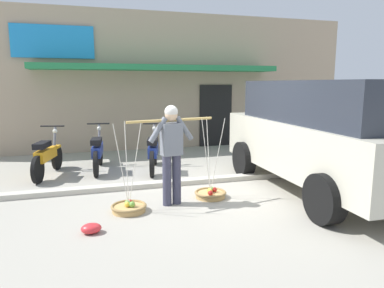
{
  "coord_description": "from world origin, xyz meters",
  "views": [
    {
      "loc": [
        -1.89,
        -6.12,
        2.05
      ],
      "look_at": [
        0.13,
        0.6,
        0.85
      ],
      "focal_mm": 33.3,
      "sensor_mm": 36.0,
      "label": 1
    }
  ],
  "objects_px": {
    "fruit_basket_left_side": "(129,207)",
    "plastic_litter_bag": "(91,228)",
    "fruit_vendor": "(172,148)",
    "motorcycle_nearest_shop": "(47,156)",
    "motorcycle_third_in_row": "(153,152)",
    "motorcycle_second_in_row": "(98,152)",
    "parked_truck": "(324,133)",
    "fruit_basket_right_side": "(210,193)"
  },
  "relations": [
    {
      "from": "fruit_basket_right_side",
      "to": "motorcycle_nearest_shop",
      "type": "bearing_deg",
      "value": 140.25
    },
    {
      "from": "motorcycle_third_in_row",
      "to": "motorcycle_second_in_row",
      "type": "bearing_deg",
      "value": 163.49
    },
    {
      "from": "parked_truck",
      "to": "fruit_vendor",
      "type": "bearing_deg",
      "value": 178.57
    },
    {
      "from": "plastic_litter_bag",
      "to": "motorcycle_second_in_row",
      "type": "bearing_deg",
      "value": 86.26
    },
    {
      "from": "fruit_basket_right_side",
      "to": "motorcycle_nearest_shop",
      "type": "height_order",
      "value": "fruit_basket_right_side"
    },
    {
      "from": "motorcycle_second_in_row",
      "to": "parked_truck",
      "type": "distance_m",
      "value": 5.01
    },
    {
      "from": "motorcycle_nearest_shop",
      "to": "plastic_litter_bag",
      "type": "relative_size",
      "value": 6.38
    },
    {
      "from": "parked_truck",
      "to": "fruit_basket_right_side",
      "type": "bearing_deg",
      "value": 174.12
    },
    {
      "from": "fruit_vendor",
      "to": "parked_truck",
      "type": "height_order",
      "value": "parked_truck"
    },
    {
      "from": "fruit_basket_left_side",
      "to": "parked_truck",
      "type": "relative_size",
      "value": 0.3
    },
    {
      "from": "fruit_vendor",
      "to": "plastic_litter_bag",
      "type": "height_order",
      "value": "fruit_vendor"
    },
    {
      "from": "fruit_vendor",
      "to": "motorcycle_third_in_row",
      "type": "bearing_deg",
      "value": 86.66
    },
    {
      "from": "motorcycle_second_in_row",
      "to": "motorcycle_nearest_shop",
      "type": "bearing_deg",
      "value": -169.49
    },
    {
      "from": "fruit_vendor",
      "to": "motorcycle_nearest_shop",
      "type": "distance_m",
      "value": 3.47
    },
    {
      "from": "motorcycle_nearest_shop",
      "to": "motorcycle_third_in_row",
      "type": "height_order",
      "value": "same"
    },
    {
      "from": "motorcycle_second_in_row",
      "to": "fruit_basket_right_side",
      "type": "bearing_deg",
      "value": -55.04
    },
    {
      "from": "fruit_basket_right_side",
      "to": "motorcycle_third_in_row",
      "type": "height_order",
      "value": "fruit_basket_right_side"
    },
    {
      "from": "plastic_litter_bag",
      "to": "parked_truck",
      "type": "bearing_deg",
      "value": 10.25
    },
    {
      "from": "fruit_basket_left_side",
      "to": "fruit_vendor",
      "type": "bearing_deg",
      "value": 11.37
    },
    {
      "from": "fruit_basket_right_side",
      "to": "parked_truck",
      "type": "bearing_deg",
      "value": -5.88
    },
    {
      "from": "fruit_vendor",
      "to": "fruit_basket_left_side",
      "type": "relative_size",
      "value": 1.17
    },
    {
      "from": "fruit_basket_right_side",
      "to": "plastic_litter_bag",
      "type": "height_order",
      "value": "fruit_basket_right_side"
    },
    {
      "from": "parked_truck",
      "to": "motorcycle_third_in_row",
      "type": "bearing_deg",
      "value": 137.81
    },
    {
      "from": "fruit_vendor",
      "to": "motorcycle_third_in_row",
      "type": "distance_m",
      "value": 2.51
    },
    {
      "from": "parked_truck",
      "to": "motorcycle_nearest_shop",
      "type": "bearing_deg",
      "value": 152.36
    },
    {
      "from": "fruit_vendor",
      "to": "motorcycle_nearest_shop",
      "type": "xyz_separation_m",
      "value": [
        -2.21,
        2.62,
        -0.52
      ]
    },
    {
      "from": "motorcycle_nearest_shop",
      "to": "plastic_litter_bag",
      "type": "distance_m",
      "value": 3.59
    },
    {
      "from": "fruit_vendor",
      "to": "plastic_litter_bag",
      "type": "xyz_separation_m",
      "value": [
        -1.35,
        -0.85,
        -0.91
      ]
    },
    {
      "from": "fruit_vendor",
      "to": "plastic_litter_bag",
      "type": "relative_size",
      "value": 6.05
    },
    {
      "from": "motorcycle_third_in_row",
      "to": "plastic_litter_bag",
      "type": "relative_size",
      "value": 6.38
    },
    {
      "from": "plastic_litter_bag",
      "to": "fruit_basket_right_side",
      "type": "bearing_deg",
      "value": 25.34
    },
    {
      "from": "fruit_basket_right_side",
      "to": "parked_truck",
      "type": "xyz_separation_m",
      "value": [
        2.17,
        -0.22,
        1.05
      ]
    },
    {
      "from": "motorcycle_second_in_row",
      "to": "plastic_litter_bag",
      "type": "distance_m",
      "value": 3.7
    },
    {
      "from": "motorcycle_third_in_row",
      "to": "plastic_litter_bag",
      "type": "distance_m",
      "value": 3.64
    },
    {
      "from": "fruit_basket_left_side",
      "to": "plastic_litter_bag",
      "type": "height_order",
      "value": "fruit_basket_left_side"
    },
    {
      "from": "motorcycle_nearest_shop",
      "to": "motorcycle_second_in_row",
      "type": "bearing_deg",
      "value": 10.51
    },
    {
      "from": "motorcycle_third_in_row",
      "to": "plastic_litter_bag",
      "type": "height_order",
      "value": "motorcycle_third_in_row"
    },
    {
      "from": "fruit_basket_left_side",
      "to": "motorcycle_second_in_row",
      "type": "distance_m",
      "value": 3.02
    },
    {
      "from": "fruit_basket_left_side",
      "to": "parked_truck",
      "type": "height_order",
      "value": "parked_truck"
    },
    {
      "from": "fruit_basket_left_side",
      "to": "motorcycle_nearest_shop",
      "type": "height_order",
      "value": "fruit_basket_left_side"
    },
    {
      "from": "fruit_basket_right_side",
      "to": "motorcycle_second_in_row",
      "type": "height_order",
      "value": "fruit_basket_right_side"
    },
    {
      "from": "motorcycle_nearest_shop",
      "to": "motorcycle_third_in_row",
      "type": "distance_m",
      "value": 2.36
    }
  ]
}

